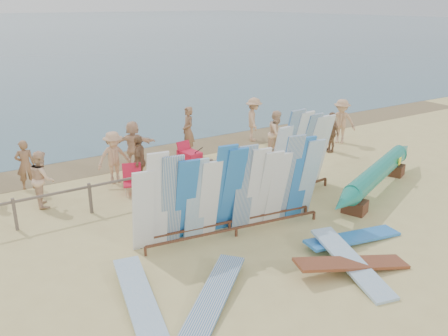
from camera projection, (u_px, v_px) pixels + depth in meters
ground at (205, 237)px, 12.18m from camera, size 160.00×160.00×0.00m
wet_sand_strip at (109, 161)px, 17.90m from camera, size 40.00×2.60×0.01m
fence at (155, 179)px, 14.35m from camera, size 12.08×0.08×0.90m
main_surfboard_rack at (233, 192)px, 11.99m from camera, size 5.14×1.28×2.55m
side_surfboard_rack at (300, 154)px, 14.68m from camera, size 2.46×0.94×2.77m
outrigger_canoe at (378, 173)px, 14.81m from camera, size 6.62×3.22×0.99m
vendor_table at (257, 192)px, 14.14m from camera, size 0.81×0.62×1.01m
flat_board_a at (139, 302)px, 9.53m from camera, size 1.05×2.75×0.29m
flat_board_b at (350, 270)px, 10.69m from camera, size 1.15×2.75×0.40m
flat_board_d at (353, 242)px, 11.91m from camera, size 2.74×0.85×0.24m
flat_board_c at (351, 271)px, 10.62m from camera, size 2.74×1.30×0.42m
flat_board_e at (214, 300)px, 9.59m from camera, size 2.41×2.19×0.28m
beach_chair_left at (133, 185)px, 14.83m from camera, size 0.75×0.77×0.93m
beach_chair_right at (175, 177)px, 15.59m from camera, size 0.75×0.76×0.85m
stroller at (190, 163)px, 16.20m from camera, size 0.71×0.94×1.19m
beachgoer_5 at (133, 144)px, 17.14m from camera, size 1.59×1.26×1.68m
beachgoer_9 at (254, 119)px, 20.23m from camera, size 1.06×1.29×1.87m
beachgoer_3 at (114, 158)px, 15.50m from camera, size 1.14×0.48×1.76m
beachgoer_2 at (42, 179)px, 13.80m from camera, size 0.47×0.85×1.67m
beachgoer_10 at (331, 132)px, 18.79m from camera, size 0.58×1.00×1.61m
beachgoer_4 at (140, 161)px, 15.26m from camera, size 0.90×1.07×1.71m
beachgoer_7 at (188, 131)px, 18.42m from camera, size 0.48×0.74×1.89m
beachgoer_8 at (277, 133)px, 18.29m from camera, size 0.96×0.73×1.78m
beachgoer_extra_0 at (341, 121)px, 19.93m from camera, size 1.11×1.27×1.87m
beachgoer_1 at (25, 165)px, 15.04m from camera, size 0.63×0.41×1.62m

